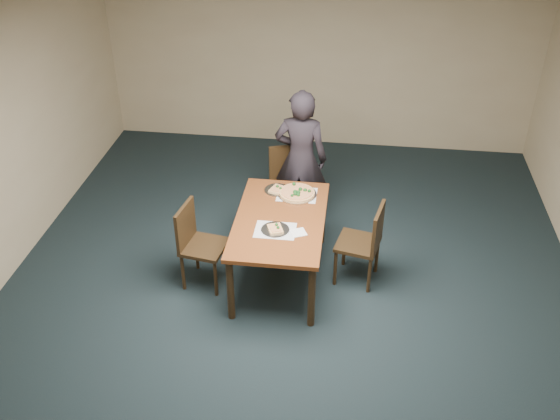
# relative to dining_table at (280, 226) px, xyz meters

# --- Properties ---
(ground) EXTENTS (8.00, 8.00, 0.00)m
(ground) POSITION_rel_dining_table_xyz_m (0.13, -0.77, -0.66)
(ground) COLOR black
(ground) RESTS_ON ground
(room_shell) EXTENTS (8.00, 8.00, 8.00)m
(room_shell) POSITION_rel_dining_table_xyz_m (0.13, -0.77, 1.08)
(room_shell) COLOR tan
(room_shell) RESTS_ON ground
(dining_table) EXTENTS (0.90, 1.50, 0.75)m
(dining_table) POSITION_rel_dining_table_xyz_m (0.00, 0.00, 0.00)
(dining_table) COLOR #5D2B12
(dining_table) RESTS_ON ground
(chair_far) EXTENTS (0.53, 0.53, 0.91)m
(chair_far) POSITION_rel_dining_table_xyz_m (-0.05, 1.18, -0.14)
(chair_far) COLOR black
(chair_far) RESTS_ON ground
(chair_left) EXTENTS (0.48, 0.48, 0.91)m
(chair_left) POSITION_rel_dining_table_xyz_m (-0.84, -0.17, -0.14)
(chair_left) COLOR black
(chair_left) RESTS_ON ground
(chair_right) EXTENTS (0.50, 0.50, 0.91)m
(chair_right) POSITION_rel_dining_table_xyz_m (0.88, 0.07, -0.14)
(chair_right) COLOR black
(chair_right) RESTS_ON ground
(diner) EXTENTS (0.64, 0.44, 1.67)m
(diner) POSITION_rel_dining_table_xyz_m (0.10, 1.12, 0.18)
(diner) COLOR black
(diner) RESTS_ON ground
(placemat_main) EXTENTS (0.42, 0.32, 0.00)m
(placemat_main) POSITION_rel_dining_table_xyz_m (0.12, 0.47, 0.09)
(placemat_main) COLOR white
(placemat_main) RESTS_ON dining_table
(placemat_near) EXTENTS (0.40, 0.30, 0.00)m
(placemat_near) POSITION_rel_dining_table_xyz_m (-0.02, -0.21, 0.09)
(placemat_near) COLOR white
(placemat_near) RESTS_ON dining_table
(pizza_pan) EXTENTS (0.42, 0.42, 0.07)m
(pizza_pan) POSITION_rel_dining_table_xyz_m (0.12, 0.47, 0.12)
(pizza_pan) COLOR silver
(pizza_pan) RESTS_ON dining_table
(slice_plate_near) EXTENTS (0.28, 0.28, 0.06)m
(slice_plate_near) POSITION_rel_dining_table_xyz_m (-0.02, -0.21, 0.11)
(slice_plate_near) COLOR silver
(slice_plate_near) RESTS_ON dining_table
(slice_plate_far) EXTENTS (0.28, 0.28, 0.06)m
(slice_plate_far) POSITION_rel_dining_table_xyz_m (-0.10, 0.53, 0.10)
(slice_plate_far) COLOR silver
(slice_plate_far) RESTS_ON dining_table
(napkin) EXTENTS (0.19, 0.19, 0.01)m
(napkin) POSITION_rel_dining_table_xyz_m (0.21, -0.23, 0.09)
(napkin) COLOR white
(napkin) RESTS_ON dining_table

